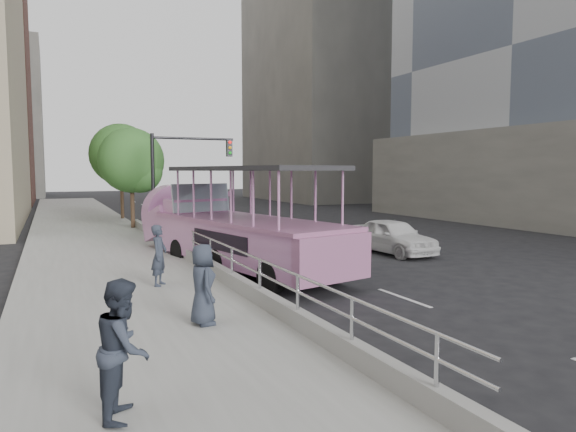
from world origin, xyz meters
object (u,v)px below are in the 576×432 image
at_px(pedestrian_near, 159,255).
at_px(pedestrian_far, 203,284).
at_px(street_tree_far, 123,157).
at_px(parking_sign, 168,215).
at_px(street_tree_near, 133,163).
at_px(duck_boat, 230,230).
at_px(car, 393,236).
at_px(traffic_signal, 177,169).
at_px(pedestrian_mid, 124,348).

distance_m(pedestrian_near, pedestrian_far, 3.95).
relative_size(pedestrian_far, street_tree_far, 0.25).
relative_size(parking_sign, street_tree_near, 0.42).
xyz_separation_m(duck_boat, street_tree_far, (-1.29, 17.83, 3.00)).
bearing_deg(car, pedestrian_near, -164.43).
relative_size(duck_boat, pedestrian_near, 6.64).
bearing_deg(traffic_signal, pedestrian_mid, -104.83).
distance_m(pedestrian_near, pedestrian_mid, 7.53).
relative_size(pedestrian_near, traffic_signal, 0.32).
bearing_deg(street_tree_far, pedestrian_near, -94.79).
distance_m(pedestrian_near, street_tree_far, 21.31).
bearing_deg(pedestrian_mid, car, -31.34).
xyz_separation_m(traffic_signal, street_tree_far, (-1.40, 9.43, 0.81)).
bearing_deg(pedestrian_near, street_tree_far, 26.43).
relative_size(pedestrian_mid, pedestrian_far, 1.07).
distance_m(traffic_signal, street_tree_near, 3.80).
bearing_deg(pedestrian_near, street_tree_near, 25.29).
xyz_separation_m(car, street_tree_near, (-8.54, 11.71, 3.10)).
height_order(pedestrian_far, traffic_signal, traffic_signal).
bearing_deg(duck_boat, street_tree_far, 94.13).
height_order(car, pedestrian_near, pedestrian_near).
bearing_deg(pedestrian_near, pedestrian_far, -147.26).
relative_size(pedestrian_mid, street_tree_far, 0.27).
relative_size(duck_boat, pedestrian_far, 6.70).
bearing_deg(parking_sign, pedestrian_mid, -103.83).
bearing_deg(pedestrian_near, traffic_signal, 15.96).
bearing_deg(street_tree_near, traffic_signal, -65.02).
bearing_deg(pedestrian_far, traffic_signal, -11.81).
height_order(pedestrian_mid, street_tree_near, street_tree_near).
distance_m(pedestrian_far, street_tree_far, 25.20).
xyz_separation_m(duck_boat, traffic_signal, (0.11, 8.40, 2.19)).
bearing_deg(parking_sign, pedestrian_near, -103.53).
height_order(street_tree_near, street_tree_far, street_tree_far).
height_order(pedestrian_mid, pedestrian_far, pedestrian_mid).
relative_size(duck_boat, street_tree_far, 1.69).
relative_size(duck_boat, pedestrian_mid, 6.24).
distance_m(duck_boat, pedestrian_far, 7.70).
xyz_separation_m(pedestrian_mid, pedestrian_far, (1.95, 3.36, -0.06)).
distance_m(pedestrian_near, traffic_signal, 12.22).
xyz_separation_m(pedestrian_far, parking_sign, (1.76, 11.70, 0.44)).
height_order(parking_sign, street_tree_near, street_tree_near).
relative_size(car, traffic_signal, 0.81).
bearing_deg(parking_sign, car, -28.48).
xyz_separation_m(pedestrian_near, traffic_signal, (3.16, 11.57, 2.38)).
bearing_deg(street_tree_far, traffic_signal, -81.57).
bearing_deg(street_tree_far, duck_boat, -85.87).
relative_size(duck_boat, car, 2.59).
height_order(duck_boat, street_tree_far, street_tree_far).
bearing_deg(pedestrian_far, pedestrian_near, 0.84).
bearing_deg(street_tree_far, car, -64.78).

